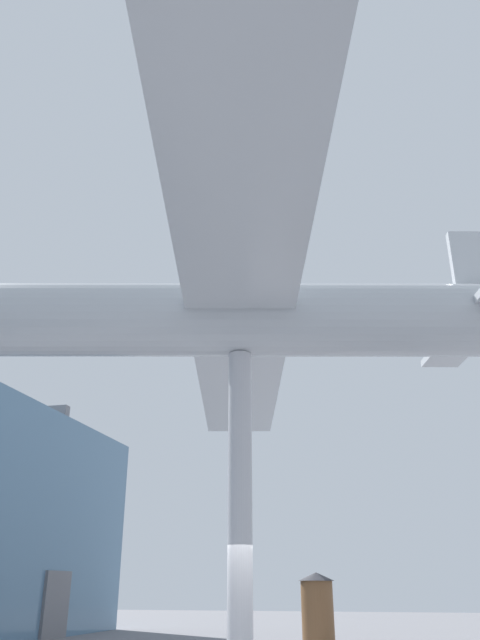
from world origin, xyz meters
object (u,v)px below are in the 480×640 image
support_pylon_central (240,507)px  info_kiosk (318,611)px  suspended_airplane (233,319)px  visitor_person (244,623)px

support_pylon_central → info_kiosk: support_pylon_central is taller
support_pylon_central → suspended_airplane: (-0.04, 0.16, 4.06)m
support_pylon_central → suspended_airplane: bearing=103.8°
suspended_airplane → info_kiosk: bearing=-19.4°
support_pylon_central → visitor_person: size_ratio=3.46×
support_pylon_central → info_kiosk: 7.52m
suspended_airplane → visitor_person: bearing=-14.3°
suspended_airplane → info_kiosk: 9.54m
info_kiosk → support_pylon_central: bearing=175.7°
suspended_airplane → info_kiosk: size_ratio=9.79×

